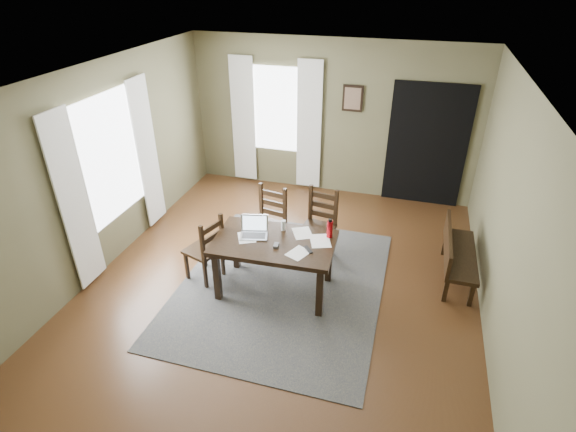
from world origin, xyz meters
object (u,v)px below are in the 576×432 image
(dining_table, at_px, (274,247))
(chair_end, at_px, (206,249))
(chair_back_right, at_px, (319,226))
(laptop, at_px, (254,230))
(water_bottle, at_px, (330,229))
(bench, at_px, (455,251))
(chair_back_left, at_px, (268,223))

(dining_table, relative_size, chair_end, 1.60)
(chair_back_right, relative_size, laptop, 2.58)
(water_bottle, bearing_deg, laptop, -168.12)
(bench, bearing_deg, chair_back_right, 89.81)
(chair_back_left, relative_size, laptop, 2.58)
(chair_end, distance_m, bench, 3.29)
(water_bottle, bearing_deg, chair_back_left, 152.65)
(dining_table, height_order, laptop, laptop)
(chair_back_right, bearing_deg, chair_back_left, -159.33)
(bench, distance_m, water_bottle, 1.77)
(dining_table, bearing_deg, bench, 19.95)
(dining_table, relative_size, chair_back_right, 1.50)
(laptop, bearing_deg, water_bottle, -1.86)
(chair_end, bearing_deg, chair_back_left, 161.79)
(chair_back_left, bearing_deg, bench, 13.41)
(dining_table, xyz_separation_m, laptop, (-0.29, 0.08, 0.15))
(chair_back_right, height_order, water_bottle, chair_back_right)
(dining_table, distance_m, bench, 2.41)
(dining_table, distance_m, water_bottle, 0.72)
(water_bottle, bearing_deg, bench, 22.08)
(chair_end, bearing_deg, dining_table, 109.66)
(chair_back_left, distance_m, water_bottle, 1.16)
(chair_back_left, bearing_deg, chair_back_right, 21.87)
(water_bottle, bearing_deg, chair_back_right, 112.94)
(dining_table, height_order, chair_end, chair_end)
(dining_table, distance_m, chair_end, 0.96)
(dining_table, relative_size, chair_back_left, 1.50)
(chair_back_left, height_order, water_bottle, chair_back_left)
(dining_table, xyz_separation_m, water_bottle, (0.64, 0.28, 0.21))
(chair_back_left, distance_m, laptop, 0.77)
(chair_end, bearing_deg, laptop, 117.57)
(chair_back_right, distance_m, bench, 1.86)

